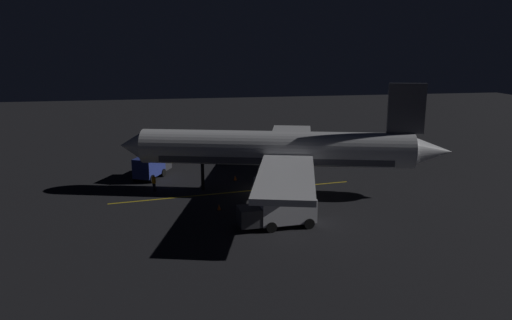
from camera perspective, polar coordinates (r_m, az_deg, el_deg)
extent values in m
cube|color=black|center=(51.83, 2.18, -3.78)|extent=(180.00, 180.00, 0.20)
cube|color=gold|center=(51.76, -2.32, -3.69)|extent=(3.64, 25.53, 0.01)
cylinder|color=white|center=(50.64, 2.23, 1.35)|extent=(10.82, 27.57, 3.54)
cube|color=#4C4C56|center=(50.85, 2.22, 0.28)|extent=(9.54, 23.53, 0.64)
cone|color=white|center=(53.51, -13.90, 1.62)|extent=(4.10, 3.66, 3.47)
cone|color=white|center=(52.17, 19.38, 0.95)|extent=(4.21, 4.94, 3.18)
cube|color=#4C4C56|center=(50.89, 16.91, 5.68)|extent=(1.31, 3.56, 4.92)
cube|color=white|center=(42.04, 3.44, -1.92)|extent=(15.08, 8.46, 0.50)
cylinder|color=slate|center=(43.16, 1.85, -3.43)|extent=(2.88, 3.65, 2.10)
cube|color=white|center=(59.44, 4.02, 2.61)|extent=(15.08, 8.46, 0.50)
cylinder|color=slate|center=(59.05, 2.82, 1.17)|extent=(2.88, 3.65, 2.10)
cylinder|color=black|center=(52.34, -6.14, -1.93)|extent=(0.44, 0.44, 2.88)
cylinder|color=black|center=(49.29, 4.83, -2.86)|extent=(0.44, 0.44, 2.88)
cylinder|color=black|center=(53.38, 4.88, -1.59)|extent=(0.44, 0.44, 2.88)
cube|color=navy|center=(57.50, -12.19, -0.66)|extent=(4.52, 3.65, 2.17)
cube|color=#38383D|center=(60.07, -10.88, -0.33)|extent=(2.50, 2.59, 1.50)
cylinder|color=black|center=(58.96, -11.50, -1.37)|extent=(1.83, 2.47, 0.90)
cylinder|color=black|center=(56.59, -12.80, -2.06)|extent=(1.83, 2.47, 0.90)
cube|color=silver|center=(41.95, 3.57, -5.75)|extent=(2.45, 4.84, 2.01)
cube|color=#38383D|center=(41.19, -0.76, -6.48)|extent=(2.13, 1.95, 1.50)
cylinder|color=black|center=(41.84, 1.39, -7.25)|extent=(2.37, 1.07, 0.90)
cylinder|color=black|center=(42.81, 5.65, -6.83)|extent=(2.37, 1.07, 0.90)
cylinder|color=black|center=(53.05, -11.62, -3.06)|extent=(0.32, 0.32, 0.85)
cylinder|color=orange|center=(52.84, -11.66, -2.28)|extent=(0.40, 0.40, 0.65)
sphere|color=tan|center=(52.73, -11.69, -1.81)|extent=(0.24, 0.24, 0.24)
cone|color=#EA590F|center=(46.37, -4.28, -5.42)|extent=(0.36, 0.36, 0.55)
cube|color=black|center=(46.46, -4.28, -5.72)|extent=(0.50, 0.50, 0.03)
cone|color=#EA590F|center=(56.00, -2.41, -2.07)|extent=(0.36, 0.36, 0.55)
cube|color=black|center=(56.07, -2.41, -2.33)|extent=(0.50, 0.50, 0.03)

